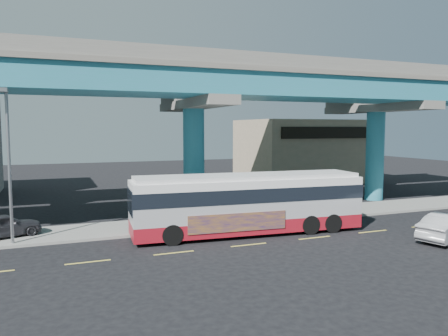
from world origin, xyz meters
name	(u,v)px	position (x,y,z in m)	size (l,w,h in m)	color
ground	(246,243)	(0.00, 0.00, 0.00)	(120.00, 120.00, 0.00)	black
sidewalk	(211,221)	(0.00, 5.50, 0.07)	(70.00, 4.00, 0.15)	gray
lane_markings	(249,245)	(0.00, -0.30, 0.01)	(58.00, 0.12, 0.01)	#D8C64C
viaduct	(193,84)	(0.00, 9.11, 9.14)	(52.00, 12.40, 11.70)	teal
building_beige	(305,150)	(18.00, 22.98, 3.51)	(14.00, 10.23, 7.00)	tan
transit_bus	(248,201)	(1.02, 1.99, 1.87)	(13.48, 3.84, 3.42)	maroon
parked_car	(3,225)	(-11.92, 5.51, 0.80)	(4.10, 2.71, 1.30)	#303036
street_lamp	(7,144)	(-11.38, 3.44, 5.26)	(0.50, 2.56, 7.88)	gray
stop_sign	(296,194)	(5.44, 4.18, 1.76)	(0.68, 0.11, 2.27)	gray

